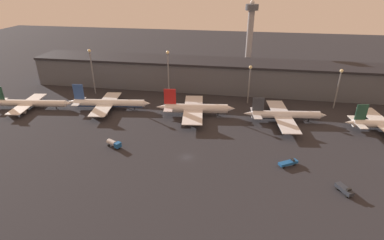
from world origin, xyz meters
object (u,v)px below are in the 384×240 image
at_px(service_vehicle_1, 288,163).
at_px(airplane_2, 195,108).
at_px(control_tower, 250,31).
at_px(airplane_1, 108,103).
at_px(service_vehicle_3, 114,143).
at_px(airplane_3, 284,115).
at_px(airplane_0, 30,103).
at_px(service_vehicle_0, 344,189).

bearing_deg(service_vehicle_1, airplane_2, 106.25).
bearing_deg(service_vehicle_1, control_tower, 66.18).
distance_m(airplane_1, service_vehicle_1, 95.94).
bearing_deg(service_vehicle_3, airplane_3, 52.41).
xyz_separation_m(airplane_1, service_vehicle_1, (87.85, -38.51, -2.24)).
distance_m(airplane_1, control_tower, 116.26).
xyz_separation_m(airplane_0, service_vehicle_3, (59.93, -30.64, -1.30)).
xyz_separation_m(airplane_0, airplane_3, (131.97, 5.99, 0.41)).
bearing_deg(airplane_0, service_vehicle_0, -24.85).
relative_size(airplane_0, service_vehicle_0, 6.76).
bearing_deg(airplane_2, service_vehicle_1, -50.38).
distance_m(service_vehicle_1, control_tower, 129.84).
height_order(service_vehicle_0, control_tower, control_tower).
height_order(service_vehicle_1, service_vehicle_3, service_vehicle_3).
xyz_separation_m(airplane_0, service_vehicle_1, (129.58, -32.57, -1.82)).
bearing_deg(airplane_3, service_vehicle_1, -100.99).
xyz_separation_m(service_vehicle_0, service_vehicle_1, (-16.17, 13.11, -0.15)).
bearing_deg(airplane_0, airplane_1, 0.65).
bearing_deg(airplane_3, service_vehicle_3, -160.49).
bearing_deg(airplane_3, control_tower, 94.09).
height_order(airplane_3, control_tower, control_tower).
relative_size(airplane_0, airplane_3, 1.11).
height_order(airplane_0, control_tower, control_tower).
bearing_deg(control_tower, airplane_3, -78.46).
relative_size(airplane_0, control_tower, 0.91).
height_order(airplane_1, service_vehicle_0, airplane_1).
distance_m(airplane_0, airplane_3, 132.11).
distance_m(airplane_1, airplane_3, 90.23).
xyz_separation_m(airplane_1, service_vehicle_3, (18.20, -36.58, -1.72)).
bearing_deg(airplane_1, service_vehicle_3, -71.00).
bearing_deg(control_tower, airplane_1, -129.59).
distance_m(service_vehicle_0, service_vehicle_3, 87.12).
height_order(airplane_0, service_vehicle_1, airplane_0).
xyz_separation_m(airplane_1, service_vehicle_0, (104.01, -51.62, -2.09)).
distance_m(service_vehicle_3, control_tower, 138.00).
bearing_deg(service_vehicle_3, airplane_2, 77.54).
xyz_separation_m(airplane_3, service_vehicle_3, (-72.04, -36.63, -1.71)).
distance_m(airplane_2, airplane_3, 43.65).
distance_m(service_vehicle_1, service_vehicle_3, 69.68).
height_order(service_vehicle_0, service_vehicle_3, service_vehicle_3).
bearing_deg(airplane_3, service_vehicle_0, -82.52).
xyz_separation_m(airplane_2, service_vehicle_3, (-28.39, -36.45, -2.11)).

